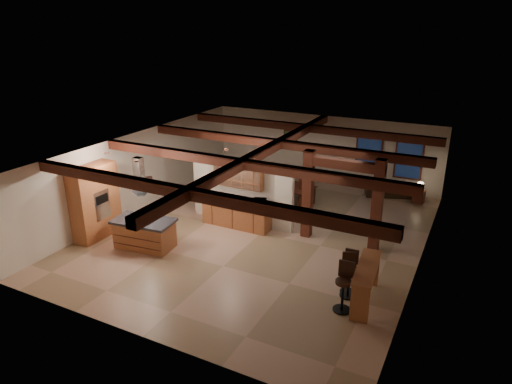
% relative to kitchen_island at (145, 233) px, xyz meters
% --- Properties ---
extents(ground, '(12.00, 12.00, 0.00)m').
position_rel_kitchen_island_xyz_m(ground, '(2.78, 2.53, -0.47)').
color(ground, tan).
rests_on(ground, ground).
extents(room_walls, '(12.00, 12.00, 12.00)m').
position_rel_kitchen_island_xyz_m(room_walls, '(2.78, 2.53, 1.31)').
color(room_walls, beige).
rests_on(room_walls, ground).
extents(ceiling_beams, '(10.00, 12.00, 0.28)m').
position_rel_kitchen_island_xyz_m(ceiling_beams, '(2.78, 2.53, 2.29)').
color(ceiling_beams, '#401B10').
rests_on(ceiling_beams, room_walls).
extents(timber_posts, '(2.50, 0.30, 2.90)m').
position_rel_kitchen_island_xyz_m(timber_posts, '(5.28, 3.03, 1.30)').
color(timber_posts, '#401B10').
rests_on(timber_posts, ground).
extents(partition_wall, '(3.80, 0.18, 2.20)m').
position_rel_kitchen_island_xyz_m(partition_wall, '(1.78, 3.03, 0.63)').
color(partition_wall, beige).
rests_on(partition_wall, ground).
extents(pantry_cabinet, '(0.67, 1.60, 2.40)m').
position_rel_kitchen_island_xyz_m(pantry_cabinet, '(-1.88, -0.07, 0.73)').
color(pantry_cabinet, '#AA6736').
rests_on(pantry_cabinet, ground).
extents(back_counter, '(2.50, 0.66, 0.94)m').
position_rel_kitchen_island_xyz_m(back_counter, '(1.78, 2.64, 0.01)').
color(back_counter, '#AA6736').
rests_on(back_counter, ground).
extents(upper_display_cabinet, '(1.80, 0.36, 0.95)m').
position_rel_kitchen_island_xyz_m(upper_display_cabinet, '(1.78, 2.84, 1.38)').
color(upper_display_cabinet, '#AA6736').
rests_on(upper_display_cabinet, partition_wall).
extents(range_hood, '(1.10, 1.10, 1.40)m').
position_rel_kitchen_island_xyz_m(range_hood, '(0.00, 0.00, 1.32)').
color(range_hood, silver).
rests_on(range_hood, room_walls).
extents(back_windows, '(2.70, 0.07, 1.70)m').
position_rel_kitchen_island_xyz_m(back_windows, '(5.58, 8.46, 1.03)').
color(back_windows, '#401B10').
rests_on(back_windows, room_walls).
extents(framed_art, '(0.65, 0.05, 0.85)m').
position_rel_kitchen_island_xyz_m(framed_art, '(1.28, 8.47, 1.23)').
color(framed_art, '#401B10').
rests_on(framed_art, room_walls).
extents(recessed_cans, '(3.16, 2.46, 0.03)m').
position_rel_kitchen_island_xyz_m(recessed_cans, '(0.25, 0.60, 2.40)').
color(recessed_cans, silver).
rests_on(recessed_cans, room_walls).
extents(kitchen_island, '(1.97, 1.21, 0.93)m').
position_rel_kitchen_island_xyz_m(kitchen_island, '(0.00, 0.00, 0.00)').
color(kitchen_island, '#AA6736').
rests_on(kitchen_island, ground).
extents(dining_table, '(2.22, 1.53, 0.71)m').
position_rel_kitchen_island_xyz_m(dining_table, '(2.44, 5.46, -0.11)').
color(dining_table, '#3E1A0F').
rests_on(dining_table, ground).
extents(sofa, '(2.14, 1.41, 0.58)m').
position_rel_kitchen_island_xyz_m(sofa, '(5.89, 8.03, -0.18)').
color(sofa, black).
rests_on(sofa, ground).
extents(microwave, '(0.49, 0.41, 0.23)m').
position_rel_kitchen_island_xyz_m(microwave, '(2.68, 2.64, 0.59)').
color(microwave, '#BBBCC0').
rests_on(microwave, back_counter).
extents(bar_counter, '(0.66, 1.96, 1.01)m').
position_rel_kitchen_island_xyz_m(bar_counter, '(6.85, 0.14, 0.21)').
color(bar_counter, '#AA6736').
rests_on(bar_counter, ground).
extents(side_table, '(0.45, 0.45, 0.50)m').
position_rel_kitchen_island_xyz_m(side_table, '(7.02, 7.74, -0.22)').
color(side_table, '#401B10').
rests_on(side_table, ground).
extents(table_lamp, '(0.28, 0.28, 0.33)m').
position_rel_kitchen_island_xyz_m(table_lamp, '(7.02, 7.74, 0.27)').
color(table_lamp, black).
rests_on(table_lamp, side_table).
extents(bar_stool_a, '(0.44, 0.44, 1.26)m').
position_rel_kitchen_island_xyz_m(bar_stool_a, '(6.46, -0.44, 0.17)').
color(bar_stool_a, black).
rests_on(bar_stool_a, ground).
extents(bar_stool_b, '(0.44, 0.45, 1.18)m').
position_rel_kitchen_island_xyz_m(bar_stool_b, '(6.39, 0.22, 0.13)').
color(bar_stool_b, black).
rests_on(bar_stool_b, ground).
extents(bar_stool_c, '(0.41, 0.41, 1.17)m').
position_rel_kitchen_island_xyz_m(bar_stool_c, '(6.36, 0.40, 0.13)').
color(bar_stool_c, black).
rests_on(bar_stool_c, ground).
extents(dining_chairs, '(2.10, 2.10, 1.06)m').
position_rel_kitchen_island_xyz_m(dining_chairs, '(2.44, 5.46, 0.07)').
color(dining_chairs, '#401B10').
rests_on(dining_chairs, ground).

